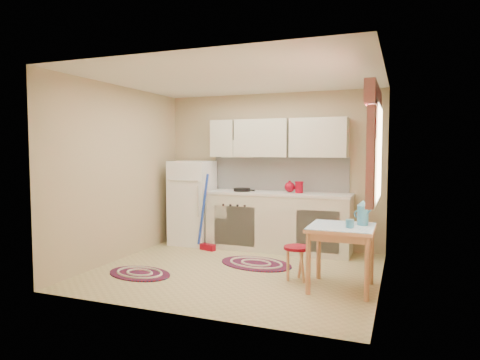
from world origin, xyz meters
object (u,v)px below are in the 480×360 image
object	(u,v)px
fridge	(192,202)
base_cabinets	(278,223)
stool	(297,263)
table	(341,258)

from	to	relation	value
fridge	base_cabinets	world-z (taller)	fridge
base_cabinets	stool	world-z (taller)	base_cabinets
fridge	stool	distance (m)	2.59
fridge	stool	xyz separation A→B (m)	(2.13, -1.39, -0.49)
base_cabinets	stool	distance (m)	1.59
base_cabinets	stool	xyz separation A→B (m)	(0.64, -1.44, -0.23)
base_cabinets	table	distance (m)	1.97
base_cabinets	table	size ratio (longest dim) A/B	3.12
table	stool	distance (m)	0.57
base_cabinets	stool	size ratio (longest dim) A/B	5.36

